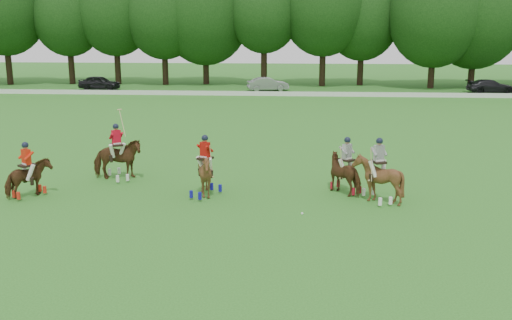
# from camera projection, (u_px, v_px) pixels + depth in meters

# --- Properties ---
(ground) EXTENTS (180.00, 180.00, 0.00)m
(ground) POSITION_uv_depth(u_px,v_px,m) (177.00, 228.00, 19.02)
(ground) COLOR #28691E
(ground) RESTS_ON ground
(tree_line) EXTENTS (117.98, 14.32, 14.75)m
(tree_line) POSITION_uv_depth(u_px,v_px,m) (267.00, 12.00, 63.80)
(tree_line) COLOR black
(tree_line) RESTS_ON ground
(boundary_rail) EXTENTS (120.00, 0.10, 0.44)m
(boundary_rail) POSITION_uv_depth(u_px,v_px,m) (258.00, 94.00, 55.88)
(boundary_rail) COLOR white
(boundary_rail) RESTS_ON ground
(car_left) EXTENTS (4.47, 1.96, 1.50)m
(car_left) POSITION_uv_depth(u_px,v_px,m) (99.00, 83.00, 61.40)
(car_left) COLOR black
(car_left) RESTS_ON ground
(car_mid) EXTENTS (4.55, 2.44, 1.43)m
(car_mid) POSITION_uv_depth(u_px,v_px,m) (268.00, 84.00, 60.09)
(car_mid) COLOR gray
(car_mid) RESTS_ON ground
(car_right) EXTENTS (4.77, 2.18, 1.35)m
(car_right) POSITION_uv_depth(u_px,v_px,m) (490.00, 86.00, 58.44)
(car_right) COLOR black
(car_right) RESTS_ON ground
(polo_red_a) EXTENTS (1.69, 1.91, 2.22)m
(polo_red_a) POSITION_uv_depth(u_px,v_px,m) (28.00, 178.00, 22.31)
(polo_red_a) COLOR #442A12
(polo_red_a) RESTS_ON ground
(polo_red_b) EXTENTS (2.34, 2.26, 3.03)m
(polo_red_b) POSITION_uv_depth(u_px,v_px,m) (118.00, 159.00, 24.88)
(polo_red_b) COLOR #442A12
(polo_red_b) RESTS_ON ground
(polo_red_c) EXTENTS (2.05, 2.12, 2.47)m
(polo_red_c) POSITION_uv_depth(u_px,v_px,m) (206.00, 174.00, 22.38)
(polo_red_c) COLOR #442A12
(polo_red_c) RESTS_ON ground
(polo_stripe_a) EXTENTS (1.91, 1.95, 2.29)m
(polo_stripe_a) POSITION_uv_depth(u_px,v_px,m) (346.00, 173.00, 22.91)
(polo_stripe_a) COLOR #442A12
(polo_stripe_a) RESTS_ON ground
(polo_stripe_b) EXTENTS (1.95, 2.06, 2.50)m
(polo_stripe_b) POSITION_uv_depth(u_px,v_px,m) (378.00, 178.00, 21.69)
(polo_stripe_b) COLOR #442A12
(polo_stripe_b) RESTS_ON ground
(polo_ball) EXTENTS (0.09, 0.09, 0.09)m
(polo_ball) POSITION_uv_depth(u_px,v_px,m) (302.00, 214.00, 20.36)
(polo_ball) COLOR white
(polo_ball) RESTS_ON ground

